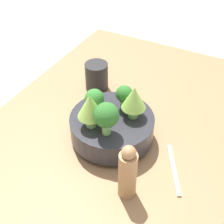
# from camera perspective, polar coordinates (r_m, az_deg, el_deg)

# --- Properties ---
(ground_plane) EXTENTS (6.00, 6.00, 0.00)m
(ground_plane) POSITION_cam_1_polar(r_m,az_deg,el_deg) (0.94, -0.30, -4.93)
(ground_plane) COLOR silver
(table) EXTENTS (1.13, 0.72, 0.03)m
(table) POSITION_cam_1_polar(r_m,az_deg,el_deg) (0.93, -0.31, -4.18)
(table) COLOR olive
(table) RESTS_ON ground_plane
(bowl) EXTENTS (0.23, 0.23, 0.08)m
(bowl) POSITION_cam_1_polar(r_m,az_deg,el_deg) (0.87, 0.00, -2.68)
(bowl) COLOR #28282D
(bowl) RESTS_ON table
(broccoli_floret_left) EXTENTS (0.06, 0.06, 0.09)m
(broccoli_floret_left) POSITION_cam_1_polar(r_m,az_deg,el_deg) (0.76, -1.06, -0.74)
(broccoli_floret_left) COLOR #7AB256
(broccoli_floret_left) RESTS_ON bowl
(romanesco_piece_near) EXTENTS (0.07, 0.07, 0.10)m
(romanesco_piece_near) POSITION_cam_1_polar(r_m,az_deg,el_deg) (0.81, 4.03, 2.43)
(romanesco_piece_near) COLOR #6BA34C
(romanesco_piece_near) RESTS_ON bowl
(broccoli_floret_back) EXTENTS (0.05, 0.05, 0.07)m
(broccoli_floret_back) POSITION_cam_1_polar(r_m,az_deg,el_deg) (0.84, -3.24, 2.33)
(broccoli_floret_back) COLOR #7AB256
(broccoli_floret_back) RESTS_ON bowl
(romanesco_piece_far) EXTENTS (0.07, 0.07, 0.10)m
(romanesco_piece_far) POSITION_cam_1_polar(r_m,az_deg,el_deg) (0.78, -4.02, 0.94)
(romanesco_piece_far) COLOR #7AB256
(romanesco_piece_far) RESTS_ON bowl
(broccoli_floret_right) EXTENTS (0.05, 0.05, 0.07)m
(broccoli_floret_right) POSITION_cam_1_polar(r_m,az_deg,el_deg) (0.85, 2.26, 3.15)
(broccoli_floret_right) COLOR #6BA34C
(broccoli_floret_right) RESTS_ON bowl
(cup) EXTENTS (0.08, 0.08, 0.10)m
(cup) POSITION_cam_1_polar(r_m,az_deg,el_deg) (1.05, -2.82, 6.51)
(cup) COLOR black
(cup) RESTS_ON table
(pepper_mill) EXTENTS (0.04, 0.04, 0.16)m
(pepper_mill) POSITION_cam_1_polar(r_m,az_deg,el_deg) (0.72, 2.87, -11.03)
(pepper_mill) COLOR #997047
(pepper_mill) RESTS_ON table
(fork) EXTENTS (0.15, 0.09, 0.01)m
(fork) POSITION_cam_1_polar(r_m,az_deg,el_deg) (0.83, 11.22, -10.20)
(fork) COLOR silver
(fork) RESTS_ON table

